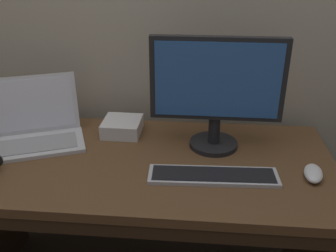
{
  "coord_description": "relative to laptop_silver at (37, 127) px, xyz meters",
  "views": [
    {
      "loc": [
        0.22,
        -1.21,
        1.45
      ],
      "look_at": [
        0.11,
        0.0,
        0.86
      ],
      "focal_mm": 40.57,
      "sensor_mm": 36.0,
      "label": 1
    }
  ],
  "objects": [
    {
      "name": "external_monitor",
      "position": [
        0.71,
        0.0,
        0.19
      ],
      "size": [
        0.49,
        0.19,
        0.44
      ],
      "color": "black",
      "rests_on": "desk"
    },
    {
      "name": "desk",
      "position": [
        0.43,
        -0.11,
        -0.28
      ],
      "size": [
        1.46,
        0.67,
        0.72
      ],
      "color": "brown",
      "rests_on": "ground"
    },
    {
      "name": "wired_keyboard",
      "position": [
        0.71,
        -0.21,
        -0.05
      ],
      "size": [
        0.45,
        0.13,
        0.02
      ],
      "color": "#BCBCC1",
      "rests_on": "desk"
    },
    {
      "name": "external_drive_box",
      "position": [
        0.33,
        0.1,
        -0.03
      ],
      "size": [
        0.16,
        0.16,
        0.06
      ],
      "primitive_type": "cube",
      "rotation": [
        0.0,
        0.0,
        -0.02
      ],
      "color": "silver",
      "rests_on": "desk"
    },
    {
      "name": "laptop_silver",
      "position": [
        0.0,
        0.0,
        0.0
      ],
      "size": [
        0.42,
        0.37,
        0.25
      ],
      "color": "silver",
      "rests_on": "desk"
    },
    {
      "name": "computer_mouse",
      "position": [
        1.05,
        -0.18,
        -0.04
      ],
      "size": [
        0.08,
        0.13,
        0.03
      ],
      "primitive_type": "ellipsoid",
      "rotation": [
        0.0,
        0.0,
        -0.18
      ],
      "color": "white",
      "rests_on": "desk"
    }
  ]
}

